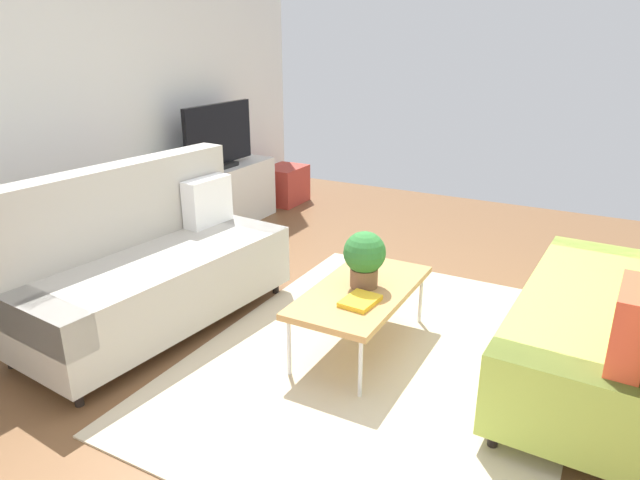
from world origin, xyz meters
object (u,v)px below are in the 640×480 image
bottle_1 (214,160)px  coffee_table (361,292)px  potted_plant (365,256)px  vase_0 (176,168)px  couch_green (616,318)px  vase_1 (189,167)px  bottle_2 (221,159)px  tv_console (221,198)px  tv (219,137)px  bottle_0 (208,164)px  couch_beige (149,264)px  storage_trunk (285,185)px  table_book_0 (360,301)px

bottle_1 → coffee_table: bearing=-122.0°
potted_plant → vase_0: bearing=68.7°
couch_green → vase_1: bearing=79.5°
vase_0 → bottle_2: vase_0 is taller
tv_console → tv: 0.63m
tv_console → vase_0: bearing=175.1°
vase_0 → bottle_0: vase_0 is taller
tv → vase_1: size_ratio=6.47×
couch_beige → bottle_2: (1.91, 0.85, 0.29)m
tv → coffee_table: bearing=-124.0°
tv_console → vase_0: (-0.58, 0.05, 0.42)m
storage_trunk → bottle_2: bottle_2 is taller
couch_beige → vase_0: 1.67m
tv → bottle_1: (-0.13, -0.02, -0.20)m
couch_beige → tv: (1.93, 0.87, 0.51)m
vase_1 → bottle_0: (0.18, -0.09, 0.00)m
bottle_2 → bottle_1: bearing=180.0°
storage_trunk → vase_0: 1.76m
couch_beige → vase_1: (1.53, 0.94, 0.28)m
couch_green → table_book_0: size_ratio=8.05×
bottle_2 → vase_0: bearing=170.9°
coffee_table → bottle_0: 2.65m
potted_plant → vase_0: 2.54m
vase_1 → bottle_0: bearing=-27.2°
coffee_table → vase_0: vase_0 is taller
vase_0 → bottle_2: size_ratio=1.10×
table_book_0 → bottle_1: 2.87m
bottle_2 → bottle_0: bearing=180.0°
coffee_table → storage_trunk: (2.65, 2.21, -0.17)m
coffee_table → tv: (1.55, 2.29, 0.56)m
couch_green → couch_beige: bearing=105.5°
bottle_0 → bottle_2: size_ratio=0.87×
storage_trunk → potted_plant: size_ratio=1.44×
couch_beige → bottle_1: 2.02m
couch_beige → vase_0: bearing=-139.5°
storage_trunk → potted_plant: potted_plant is taller
vase_0 → bottle_2: bearing=-9.1°
storage_trunk → vase_0: bearing=174.9°
couch_green → bottle_1: couch_green is taller
couch_green → potted_plant: 1.45m
storage_trunk → couch_beige: bearing=-165.3°
vase_1 → storage_trunk: bearing=-5.7°
bottle_0 → bottle_1: (0.09, 0.00, 0.03)m
coffee_table → table_book_0: size_ratio=4.58×
coffee_table → bottle_0: bearing=59.8°
tv_console → bottle_1: 0.45m
table_book_0 → vase_0: vase_0 is taller
storage_trunk → bottle_1: bearing=177.2°
table_book_0 → vase_0: (1.16, 2.44, 0.30)m
tv → potted_plant: size_ratio=2.77×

